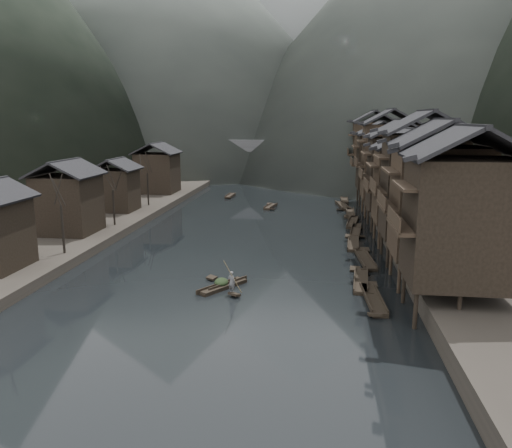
# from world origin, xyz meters

# --- Properties ---
(water) EXTENTS (300.00, 300.00, 0.00)m
(water) POSITION_xyz_m (0.00, 0.00, 0.00)
(water) COLOR black
(water) RESTS_ON ground
(right_bank) EXTENTS (40.00, 200.00, 1.80)m
(right_bank) POSITION_xyz_m (35.00, 40.00, 0.90)
(right_bank) COLOR #2D2823
(right_bank) RESTS_ON ground
(left_bank) EXTENTS (40.00, 200.00, 1.20)m
(left_bank) POSITION_xyz_m (-35.00, 40.00, 0.60)
(left_bank) COLOR #2D2823
(left_bank) RESTS_ON ground
(stilt_houses) EXTENTS (9.00, 67.60, 15.41)m
(stilt_houses) POSITION_xyz_m (17.28, 19.70, 8.87)
(stilt_houses) COLOR black
(stilt_houses) RESTS_ON ground
(left_houses) EXTENTS (8.10, 53.20, 8.73)m
(left_houses) POSITION_xyz_m (-20.50, 20.12, 5.66)
(left_houses) COLOR black
(left_houses) RESTS_ON left_bank
(bare_trees) EXTENTS (3.46, 41.63, 6.91)m
(bare_trees) POSITION_xyz_m (-17.00, 10.44, 6.08)
(bare_trees) COLOR black
(bare_trees) RESTS_ON left_bank
(moored_sampans) EXTENTS (2.97, 54.43, 0.47)m
(moored_sampans) POSITION_xyz_m (11.98, 18.06, 0.20)
(moored_sampans) COLOR black
(moored_sampans) RESTS_ON water
(midriver_boats) EXTENTS (18.69, 26.11, 0.45)m
(midriver_boats) POSITION_xyz_m (0.38, 45.05, 0.20)
(midriver_boats) COLOR black
(midriver_boats) RESTS_ON water
(stone_bridge) EXTENTS (40.00, 6.00, 9.00)m
(stone_bridge) POSITION_xyz_m (-0.00, 72.00, 5.11)
(stone_bridge) COLOR #4C4C4F
(stone_bridge) RESTS_ON ground
(hills) EXTENTS (320.00, 380.00, 129.78)m
(hills) POSITION_xyz_m (6.15, 169.44, 57.35)
(hills) COLOR black
(hills) RESTS_ON ground
(hero_sampan) EXTENTS (3.72, 4.86, 0.44)m
(hero_sampan) POSITION_xyz_m (-0.06, -4.01, 0.20)
(hero_sampan) COLOR black
(hero_sampan) RESTS_ON water
(cargo_heap) EXTENTS (1.16, 1.52, 0.70)m
(cargo_heap) POSITION_xyz_m (-0.20, -3.81, 0.79)
(cargo_heap) COLOR black
(cargo_heap) RESTS_ON hero_sampan
(boatman) EXTENTS (0.77, 0.68, 1.78)m
(boatman) POSITION_xyz_m (0.98, -5.54, 1.33)
(boatman) COLOR slate
(boatman) RESTS_ON hero_sampan
(bamboo_pole) EXTENTS (1.36, 1.82, 3.55)m
(bamboo_pole) POSITION_xyz_m (1.18, -5.54, 3.99)
(bamboo_pole) COLOR #8C7A51
(bamboo_pole) RESTS_ON boatman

